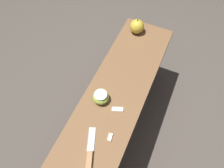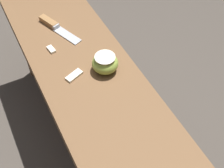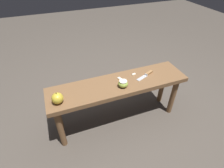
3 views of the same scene
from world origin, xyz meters
The scene contains 7 objects.
ground_plane centered at (0.00, 0.00, 0.00)m, with size 8.00×8.00×0.00m, color #4C443D.
wooden_bench centered at (0.00, 0.00, 0.40)m, with size 1.23×0.31×0.47m.
knife centered at (-0.29, -0.02, 0.48)m, with size 0.19×0.10×0.02m.
apple_whole centered at (0.52, 0.06, 0.52)m, with size 0.09×0.09×0.10m.
apple_cut centered at (-0.02, 0.06, 0.50)m, with size 0.08×0.08×0.06m.
apple_slice_near_knife centered at (-0.18, -0.07, 0.48)m, with size 0.04×0.02×0.01m.
apple_slice_center centered at (-0.03, -0.04, 0.48)m, with size 0.04×0.06×0.01m.
Camera 1 is at (-0.48, -0.21, 1.47)m, focal length 35.00 mm.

